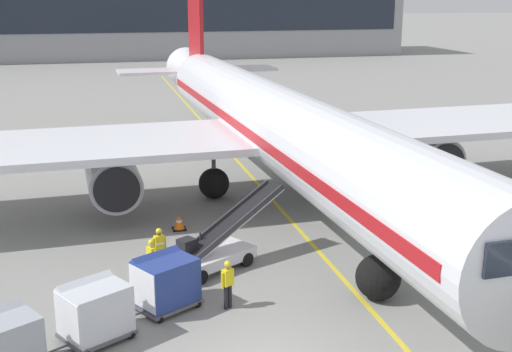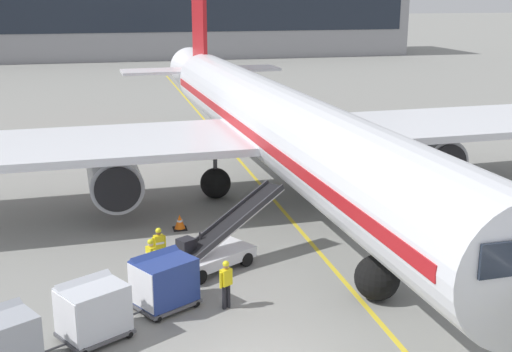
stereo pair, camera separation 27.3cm
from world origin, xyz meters
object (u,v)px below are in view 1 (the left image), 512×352
(baggage_cart_third, at_px, (1,344))
(ground_crew_marshaller, at_px, (152,258))
(ground_crew_by_carts, at_px, (228,281))
(belt_loader, at_px, (216,247))
(parked_airplane, at_px, (273,125))
(baggage_cart_second, at_px, (94,310))
(safety_cone_engine_keepout, at_px, (179,222))
(baggage_cart_lead, at_px, (165,281))
(ground_crew_by_loader, at_px, (159,246))

(baggage_cart_third, height_order, ground_crew_marshaller, baggage_cart_third)
(ground_crew_by_carts, distance_m, ground_crew_marshaller, 3.51)
(ground_crew_by_carts, bearing_deg, ground_crew_marshaller, 131.27)
(belt_loader, distance_m, ground_crew_marshaller, 2.75)
(ground_crew_by_carts, height_order, ground_crew_marshaller, same)
(belt_loader, bearing_deg, parked_airplane, 60.94)
(baggage_cart_second, distance_m, safety_cone_engine_keepout, 10.05)
(baggage_cart_third, height_order, ground_crew_by_carts, baggage_cart_third)
(ground_crew_marshaller, relative_size, safety_cone_engine_keepout, 2.48)
(ground_crew_by_carts, bearing_deg, belt_loader, 85.62)
(baggage_cart_second, bearing_deg, ground_crew_marshaller, 60.38)
(parked_airplane, height_order, baggage_cart_lead, parked_airplane)
(baggage_cart_lead, xyz_separation_m, baggage_cart_second, (-2.35, -1.61, 0.00))
(baggage_cart_second, distance_m, ground_crew_by_loader, 5.45)
(belt_loader, bearing_deg, ground_crew_marshaller, -160.70)
(baggage_cart_lead, distance_m, ground_crew_by_loader, 3.24)
(baggage_cart_third, relative_size, ground_crew_by_carts, 1.58)
(baggage_cart_lead, relative_size, baggage_cart_second, 1.00)
(ground_crew_by_loader, bearing_deg, safety_cone_engine_keepout, 73.36)
(ground_crew_marshaller, bearing_deg, safety_cone_engine_keepout, 72.84)
(baggage_cart_second, relative_size, baggage_cart_third, 1.00)
(parked_airplane, relative_size, safety_cone_engine_keepout, 67.95)
(baggage_cart_lead, distance_m, ground_crew_by_carts, 2.14)
(baggage_cart_second, relative_size, ground_crew_by_loader, 1.58)
(ground_crew_marshaller, bearing_deg, parked_airplane, 51.80)
(ground_crew_marshaller, bearing_deg, ground_crew_by_loader, 70.82)
(parked_airplane, height_order, ground_crew_by_carts, parked_airplane)
(parked_airplane, height_order, baggage_cart_second, parked_airplane)
(ground_crew_marshaller, bearing_deg, belt_loader, 19.30)
(ground_crew_by_loader, xyz_separation_m, ground_crew_marshaller, (-0.39, -1.13, 0.00))
(belt_loader, height_order, ground_crew_by_carts, belt_loader)
(ground_crew_by_carts, bearing_deg, baggage_cart_lead, 165.48)
(ground_crew_marshaller, distance_m, safety_cone_engine_keepout, 5.85)
(ground_crew_by_carts, bearing_deg, baggage_cart_second, -166.37)
(baggage_cart_lead, height_order, ground_crew_marshaller, baggage_cart_lead)
(parked_airplane, relative_size, belt_loader, 9.13)
(baggage_cart_second, bearing_deg, baggage_cart_third, -149.66)
(baggage_cart_third, xyz_separation_m, ground_crew_by_loader, (5.06, 6.34, -0.00))
(parked_airplane, height_order, baggage_cart_third, parked_airplane)
(baggage_cart_second, xyz_separation_m, baggage_cart_third, (-2.56, -1.50, 0.00))
(baggage_cart_second, height_order, safety_cone_engine_keepout, baggage_cart_second)
(parked_airplane, xyz_separation_m, safety_cone_engine_keepout, (-5.37, -3.45, -3.62))
(parked_airplane, distance_m, belt_loader, 9.78)
(belt_loader, bearing_deg, baggage_cart_lead, -127.94)
(baggage_cart_second, distance_m, baggage_cart_third, 2.96)
(safety_cone_engine_keepout, bearing_deg, baggage_cart_lead, -100.89)
(belt_loader, xyz_separation_m, baggage_cart_lead, (-2.34, -3.01, 0.16))
(baggage_cart_second, xyz_separation_m, ground_crew_by_carts, (4.43, 1.07, -0.00))
(baggage_cart_lead, distance_m, baggage_cart_third, 5.81)
(belt_loader, height_order, ground_crew_by_loader, belt_loader)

